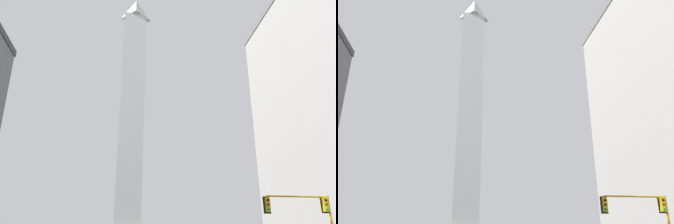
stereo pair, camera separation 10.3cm
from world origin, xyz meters
TOP-DOWN VIEW (x-y plane):
  - obelisk at (0.00, 85.23)m, footprint 8.34×8.34m
  - traffic_light_mid_right at (13.27, 23.12)m, footprint 5.64×0.51m

SIDE VIEW (x-z plane):
  - traffic_light_mid_right at x=13.27m, z-range 1.34..6.38m
  - obelisk at x=0.00m, z-range -1.04..72.94m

